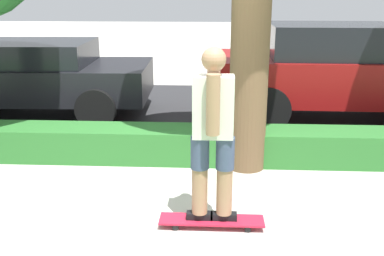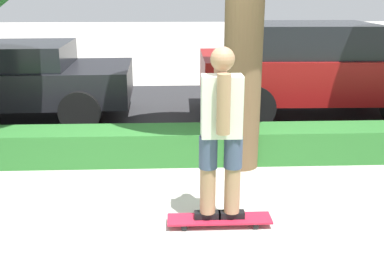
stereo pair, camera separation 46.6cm
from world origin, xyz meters
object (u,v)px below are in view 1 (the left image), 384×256
object	(u,v)px
skateboard	(212,220)
parked_car_front	(41,75)
skater_person	(213,132)
parked_car_middle	(335,70)

from	to	relation	value
skateboard	parked_car_front	distance (m)	5.28
skater_person	parked_car_front	world-z (taller)	skater_person
skateboard	parked_car_front	bearing A→B (deg)	128.26
skater_person	parked_car_middle	xyz separation A→B (m)	(2.16, 4.13, -0.10)
skater_person	parked_car_middle	world-z (taller)	skater_person
skateboard	skater_person	world-z (taller)	skater_person
skateboard	skater_person	size ratio (longest dim) A/B	0.61
parked_car_front	skateboard	bearing A→B (deg)	-54.01
skateboard	skater_person	bearing A→B (deg)	-135.00
skateboard	parked_car_middle	world-z (taller)	parked_car_middle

